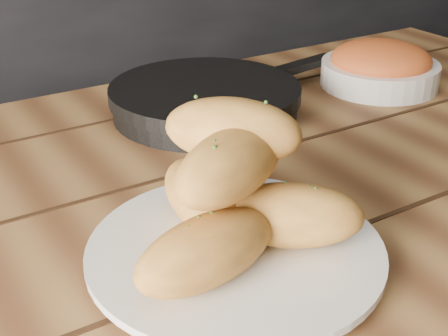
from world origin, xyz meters
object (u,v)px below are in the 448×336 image
(plate, at_px, (235,253))
(table, at_px, (195,292))
(skillet, at_px, (206,99))
(bowl, at_px, (380,67))
(bread_rolls, at_px, (233,192))

(plate, bearing_deg, table, 88.54)
(skillet, bearing_deg, bowl, -7.73)
(bread_rolls, height_order, bowl, bread_rolls)
(skillet, relative_size, bowl, 2.16)
(table, relative_size, plate, 5.79)
(bread_rolls, distance_m, bowl, 0.55)
(bread_rolls, relative_size, bowl, 1.27)
(bowl, bearing_deg, bread_rolls, -148.39)
(skillet, height_order, bowl, bowl)
(table, relative_size, skillet, 3.91)
(table, height_order, skillet, skillet)
(plate, distance_m, bread_rolls, 0.06)
(plate, bearing_deg, skillet, 63.73)
(table, xyz_separation_m, bowl, (0.47, 0.21, 0.13))
(plate, relative_size, bread_rolls, 1.15)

